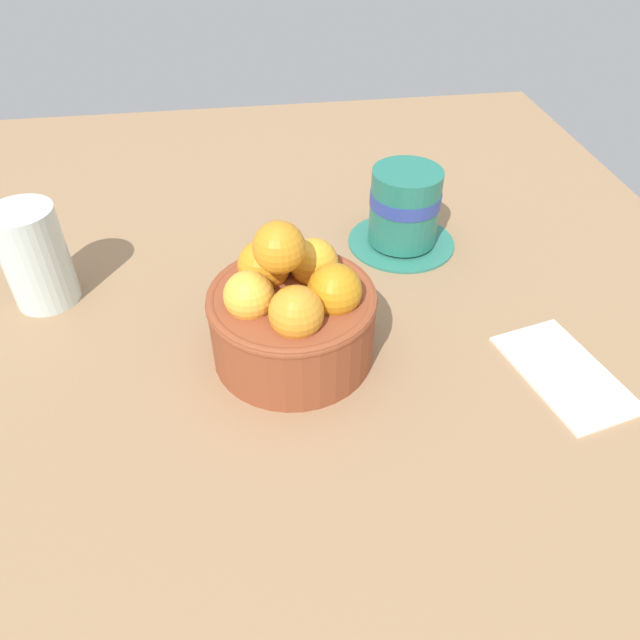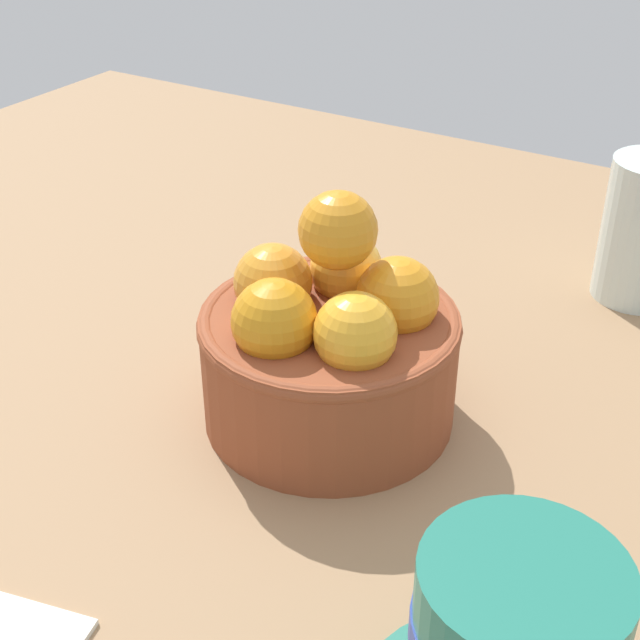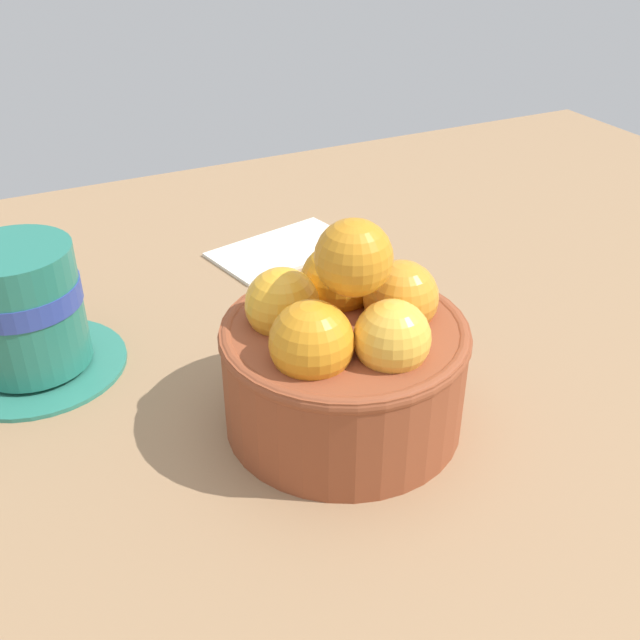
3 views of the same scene
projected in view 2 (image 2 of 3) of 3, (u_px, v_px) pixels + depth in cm
name	position (u px, v px, depth cm)	size (l,w,h in cm)	color
ground_plane	(329.00, 437.00, 53.94)	(120.44, 94.24, 3.41)	#997551
terracotta_bowl	(329.00, 344.00, 50.51)	(14.67, 14.67, 13.77)	brown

